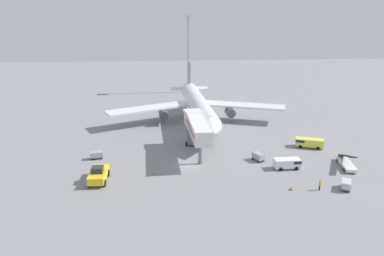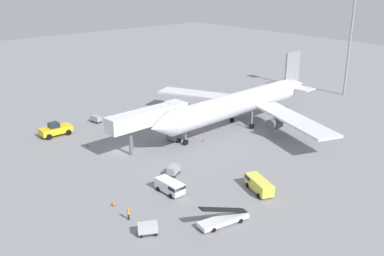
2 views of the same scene
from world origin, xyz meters
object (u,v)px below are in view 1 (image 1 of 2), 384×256
Objects in this scene: pushback_tug at (98,174)px; baggage_cart_near_left at (346,185)px; baggage_cart_rear_left at (96,155)px; safety_cone_charlie at (291,188)px; service_van_mid_right at (288,163)px; service_van_far_left at (309,142)px; ground_crew_worker_foreground at (320,185)px; jet_bridge at (196,127)px; belt_loader_truck at (346,163)px; baggage_cart_far_center at (258,156)px; airplane_at_gate at (197,105)px; apron_light_mast at (188,39)px; safety_cone_bravo at (154,173)px; safety_cone_alpha at (209,137)px.

pushback_tug is 40.02m from baggage_cart_near_left.
baggage_cart_rear_left is 3.35× the size of safety_cone_charlie.
service_van_far_left reaches higher than service_van_mid_right.
service_van_mid_right is 2.71× the size of ground_crew_worker_foreground.
belt_loader_truck is (26.53, -8.50, -4.82)m from jet_bridge.
safety_cone_charlie is at bearing -148.43° from belt_loader_truck.
belt_loader_truck reaches higher than baggage_cart_far_center.
airplane_at_gate is at bearing 83.75° from jet_bridge.
ground_crew_worker_foreground is at bearing -135.61° from belt_loader_truck.
apron_light_mast reaches higher than baggage_cart_rear_left.
service_van_mid_right is 8.87m from ground_crew_worker_foreground.
baggage_cart_far_center is 4.51× the size of safety_cone_bravo.
safety_cone_alpha is 27.18m from safety_cone_charlie.
baggage_cart_rear_left is at bearing 156.59° from ground_crew_worker_foreground.
safety_cone_bravo is at bearing -179.47° from belt_loader_truck.
belt_loader_truck reaches higher than safety_cone_alpha.
baggage_cart_rear_left is at bearing 154.42° from safety_cone_charlie.
ground_crew_worker_foreground is at bearing -106.85° from service_van_far_left.
safety_cone_alpha is (1.51, -11.47, -4.65)m from airplane_at_gate.
pushback_tug is at bearing -78.82° from baggage_cart_rear_left.
airplane_at_gate is at bearing 70.27° from safety_cone_bravo.
service_van_mid_right is (15.62, -8.40, -4.52)m from jet_bridge.
baggage_cart_near_left is 4.74× the size of safety_cone_bravo.
pushback_tug is (-19.58, -31.06, -3.72)m from airplane_at_gate.
jet_bridge is 2.66× the size of pushback_tug.
airplane_at_gate is at bearing 97.50° from safety_cone_alpha.
airplane_at_gate is 78.13× the size of safety_cone_bravo.
apron_light_mast reaches higher than safety_cone_bravo.
airplane_at_gate is at bearing 115.02° from service_van_mid_right.
belt_loader_truck is 10.91m from service_van_mid_right.
belt_loader_truck reaches higher than pushback_tug.
service_van_mid_right is 35.73m from baggage_cart_rear_left.
pushback_tug is 10.06m from baggage_cart_rear_left.
service_van_mid_right is 0.80× the size of service_van_far_left.
jet_bridge is at bearing 2.64° from baggage_cart_rear_left.
baggage_cart_far_center is 12.35m from safety_cone_charlie.
apron_light_mast is at bearing 97.95° from safety_cone_charlie.
pushback_tug is 3.50× the size of ground_crew_worker_foreground.
service_van_far_left is 2.13× the size of baggage_cart_near_left.
baggage_cart_rear_left is at bearing 167.86° from service_van_mid_right.
airplane_at_gate is at bearing 57.77° from pushback_tug.
pushback_tug reaches higher than safety_cone_bravo.
safety_cone_charlie is (13.42, -16.55, -5.22)m from jet_bridge.
service_van_mid_right is 8.05× the size of safety_cone_bravo.
safety_cone_alpha is 0.85× the size of safety_cone_charlie.
baggage_cart_rear_left is 36.28m from safety_cone_charlie.
apron_light_mast reaches higher than service_van_mid_right.
service_van_mid_right is 5.89m from baggage_cart_far_center.
apron_light_mast is at bearing 109.86° from service_van_far_left.
service_van_far_left is at bearing 61.02° from safety_cone_charlie.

